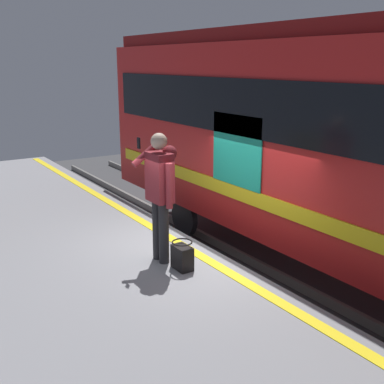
# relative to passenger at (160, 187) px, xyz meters

# --- Properties ---
(ground_plane) EXTENTS (25.18, 25.18, 0.00)m
(ground_plane) POSITION_rel_passenger_xyz_m (0.09, -0.84, -2.12)
(ground_plane) COLOR #3D3D3F
(platform) EXTENTS (16.68, 4.13, 1.06)m
(platform) POSITION_rel_passenger_xyz_m (0.09, 1.22, -1.59)
(platform) COLOR gray
(platform) RESTS_ON ground
(safety_line) EXTENTS (16.35, 0.16, 0.01)m
(safety_line) POSITION_rel_passenger_xyz_m (0.09, -0.54, -1.05)
(safety_line) COLOR yellow
(safety_line) RESTS_ON platform
(track_rail_near) EXTENTS (21.69, 0.08, 0.16)m
(track_rail_near) POSITION_rel_passenger_xyz_m (0.09, -2.52, -2.04)
(track_rail_near) COLOR slate
(track_rail_near) RESTS_ON ground
(track_rail_far) EXTENTS (21.69, 0.08, 0.16)m
(track_rail_far) POSITION_rel_passenger_xyz_m (0.09, -3.95, -2.04)
(track_rail_far) COLOR slate
(track_rail_far) RESTS_ON ground
(passenger) EXTENTS (0.57, 0.55, 1.79)m
(passenger) POSITION_rel_passenger_xyz_m (0.00, 0.00, 0.00)
(passenger) COLOR #262628
(passenger) RESTS_ON platform
(handbag) EXTENTS (0.30, 0.28, 0.39)m
(handbag) POSITION_rel_passenger_xyz_m (-0.41, -0.09, -0.88)
(handbag) COLOR black
(handbag) RESTS_ON platform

